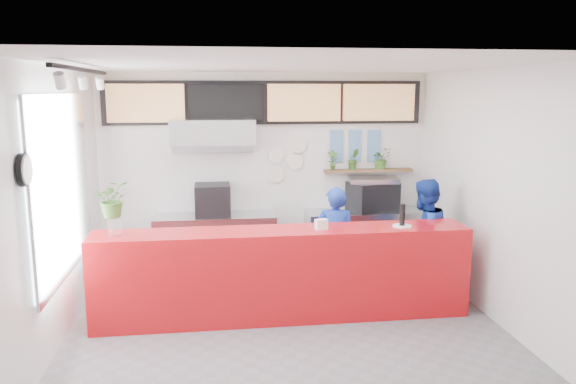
% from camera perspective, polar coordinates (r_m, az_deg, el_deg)
% --- Properties ---
extents(floor, '(5.00, 5.00, 0.00)m').
position_cam_1_polar(floor, '(6.68, -0.04, -13.88)').
color(floor, slate).
rests_on(floor, ground).
extents(ceiling, '(5.00, 5.00, 0.00)m').
position_cam_1_polar(ceiling, '(6.10, -0.05, 12.78)').
color(ceiling, silver).
extents(wall_back, '(5.00, 0.00, 5.00)m').
position_cam_1_polar(wall_back, '(8.66, -2.26, 2.11)').
color(wall_back, white).
rests_on(wall_back, ground).
extents(wall_left, '(0.00, 5.00, 5.00)m').
position_cam_1_polar(wall_left, '(6.39, -22.87, -1.68)').
color(wall_left, white).
rests_on(wall_left, ground).
extents(wall_right, '(0.00, 5.00, 5.00)m').
position_cam_1_polar(wall_right, '(7.00, 20.69, -0.55)').
color(wall_right, white).
rests_on(wall_right, ground).
extents(service_counter, '(4.50, 0.60, 1.10)m').
position_cam_1_polar(service_counter, '(6.85, -0.50, -8.32)').
color(service_counter, '#B60D12').
rests_on(service_counter, ground).
extents(cream_band, '(5.00, 0.02, 0.80)m').
position_cam_1_polar(cream_band, '(8.57, -2.30, 9.40)').
color(cream_band, beige).
rests_on(cream_band, wall_back).
extents(prep_bench, '(1.80, 0.60, 0.90)m').
position_cam_1_polar(prep_bench, '(8.55, -7.38, -5.28)').
color(prep_bench, '#B2B5BA').
rests_on(prep_bench, ground).
extents(panini_oven, '(0.52, 0.52, 0.46)m').
position_cam_1_polar(panini_oven, '(8.39, -7.66, -0.80)').
color(panini_oven, black).
rests_on(panini_oven, prep_bench).
extents(extraction_hood, '(1.20, 0.70, 0.35)m').
position_cam_1_polar(extraction_hood, '(8.21, -7.65, 6.13)').
color(extraction_hood, '#B2B5BA').
rests_on(extraction_hood, ceiling).
extents(hood_lip, '(1.20, 0.69, 0.31)m').
position_cam_1_polar(hood_lip, '(8.22, -7.62, 4.74)').
color(hood_lip, '#B2B5BA').
rests_on(hood_lip, ceiling).
extents(right_bench, '(1.80, 0.60, 0.90)m').
position_cam_1_polar(right_bench, '(8.86, 7.72, -4.74)').
color(right_bench, '#B2B5BA').
rests_on(right_bench, ground).
extents(espresso_machine, '(0.81, 0.68, 0.45)m').
position_cam_1_polar(espresso_machine, '(8.74, 8.60, -0.44)').
color(espresso_machine, black).
rests_on(espresso_machine, right_bench).
extents(espresso_tray, '(0.79, 0.59, 0.07)m').
position_cam_1_polar(espresso_tray, '(8.69, 8.64, 1.25)').
color(espresso_tray, '#B6BABE').
rests_on(espresso_tray, espresso_machine).
extents(herb_shelf, '(1.40, 0.18, 0.04)m').
position_cam_1_polar(herb_shelf, '(8.86, 8.17, 2.19)').
color(herb_shelf, brown).
rests_on(herb_shelf, wall_back).
extents(menu_board_far_left, '(1.10, 0.10, 0.55)m').
position_cam_1_polar(menu_board_far_left, '(8.47, -14.24, 8.74)').
color(menu_board_far_left, tan).
rests_on(menu_board_far_left, wall_back).
extents(menu_board_mid_left, '(1.10, 0.10, 0.55)m').
position_cam_1_polar(menu_board_mid_left, '(8.42, -6.28, 8.99)').
color(menu_board_mid_left, black).
rests_on(menu_board_mid_left, wall_back).
extents(menu_board_mid_right, '(1.10, 0.10, 0.55)m').
position_cam_1_polar(menu_board_mid_right, '(8.53, 1.63, 9.06)').
color(menu_board_mid_right, tan).
rests_on(menu_board_mid_right, wall_back).
extents(menu_board_far_right, '(1.10, 0.10, 0.55)m').
position_cam_1_polar(menu_board_far_right, '(8.79, 9.20, 8.97)').
color(menu_board_far_right, tan).
rests_on(menu_board_far_right, wall_back).
extents(soffit, '(4.80, 0.04, 0.65)m').
position_cam_1_polar(soffit, '(8.54, -2.28, 9.06)').
color(soffit, black).
rests_on(soffit, wall_back).
extents(window_pane, '(0.04, 2.20, 1.90)m').
position_cam_1_polar(window_pane, '(6.63, -22.08, 0.55)').
color(window_pane, silver).
rests_on(window_pane, wall_left).
extents(window_frame, '(0.03, 2.30, 2.00)m').
position_cam_1_polar(window_frame, '(6.63, -21.92, 0.55)').
color(window_frame, '#B2B5BA').
rests_on(window_frame, wall_left).
extents(wall_clock_rim, '(0.05, 0.30, 0.30)m').
position_cam_1_polar(wall_clock_rim, '(5.44, -25.29, 2.04)').
color(wall_clock_rim, black).
rests_on(wall_clock_rim, wall_left).
extents(wall_clock_face, '(0.02, 0.26, 0.26)m').
position_cam_1_polar(wall_clock_face, '(5.43, -24.99, 2.05)').
color(wall_clock_face, white).
rests_on(wall_clock_face, wall_left).
extents(track_rail, '(0.05, 2.40, 0.04)m').
position_cam_1_polar(track_rail, '(6.17, -20.17, 11.57)').
color(track_rail, black).
rests_on(track_rail, ceiling).
extents(dec_plate_a, '(0.24, 0.03, 0.24)m').
position_cam_1_polar(dec_plate_a, '(8.62, -1.25, 3.74)').
color(dec_plate_a, silver).
rests_on(dec_plate_a, wall_back).
extents(dec_plate_b, '(0.24, 0.03, 0.24)m').
position_cam_1_polar(dec_plate_b, '(8.67, 0.72, 3.12)').
color(dec_plate_b, silver).
rests_on(dec_plate_b, wall_back).
extents(dec_plate_c, '(0.24, 0.03, 0.24)m').
position_cam_1_polar(dec_plate_c, '(8.66, -1.25, 1.77)').
color(dec_plate_c, silver).
rests_on(dec_plate_c, wall_back).
extents(dec_plate_d, '(0.24, 0.03, 0.24)m').
position_cam_1_polar(dec_plate_d, '(8.65, 1.05, 4.77)').
color(dec_plate_d, silver).
rests_on(dec_plate_d, wall_back).
extents(photo_frame_a, '(0.20, 0.02, 0.25)m').
position_cam_1_polar(photo_frame_a, '(8.76, 4.95, 5.46)').
color(photo_frame_a, '#598CBF').
rests_on(photo_frame_a, wall_back).
extents(photo_frame_b, '(0.20, 0.02, 0.25)m').
position_cam_1_polar(photo_frame_b, '(8.83, 6.85, 5.46)').
color(photo_frame_b, '#598CBF').
rests_on(photo_frame_b, wall_back).
extents(photo_frame_c, '(0.20, 0.02, 0.25)m').
position_cam_1_polar(photo_frame_c, '(8.91, 8.73, 5.46)').
color(photo_frame_c, '#598CBF').
rests_on(photo_frame_c, wall_back).
extents(photo_frame_d, '(0.20, 0.02, 0.25)m').
position_cam_1_polar(photo_frame_d, '(8.78, 4.92, 3.83)').
color(photo_frame_d, '#598CBF').
rests_on(photo_frame_d, wall_back).
extents(photo_frame_e, '(0.20, 0.02, 0.25)m').
position_cam_1_polar(photo_frame_e, '(8.85, 6.82, 3.85)').
color(photo_frame_e, '#598CBF').
rests_on(photo_frame_e, wall_back).
extents(photo_frame_f, '(0.20, 0.02, 0.25)m').
position_cam_1_polar(photo_frame_f, '(8.93, 8.69, 3.86)').
color(photo_frame_f, '#598CBF').
rests_on(photo_frame_f, wall_back).
extents(staff_center, '(0.62, 0.49, 1.50)m').
position_cam_1_polar(staff_center, '(7.48, 4.80, -5.12)').
color(staff_center, navy).
rests_on(staff_center, ground).
extents(staff_right, '(0.97, 0.92, 1.58)m').
position_cam_1_polar(staff_right, '(7.76, 13.57, -4.51)').
color(staff_right, navy).
rests_on(staff_right, ground).
extents(herb_a, '(0.17, 0.12, 0.31)m').
position_cam_1_polar(herb_a, '(8.70, 4.53, 3.27)').
color(herb_a, '#386824').
rests_on(herb_a, herb_shelf).
extents(herb_b, '(0.20, 0.17, 0.33)m').
position_cam_1_polar(herb_b, '(8.77, 6.67, 3.37)').
color(herb_b, '#386824').
rests_on(herb_b, herb_shelf).
extents(herb_c, '(0.37, 0.34, 0.33)m').
position_cam_1_polar(herb_c, '(8.89, 9.43, 3.41)').
color(herb_c, '#386824').
rests_on(herb_c, herb_shelf).
extents(glass_vase, '(0.16, 0.16, 0.19)m').
position_cam_1_polar(glass_vase, '(6.68, -17.20, -3.50)').
color(glass_vase, white).
rests_on(glass_vase, service_counter).
extents(basil_vase, '(0.46, 0.43, 0.42)m').
position_cam_1_polar(basil_vase, '(6.61, -17.36, -0.68)').
color(basil_vase, '#386824').
rests_on(basil_vase, glass_vase).
extents(napkin_holder, '(0.16, 0.12, 0.12)m').
position_cam_1_polar(napkin_holder, '(6.70, 3.39, -3.31)').
color(napkin_holder, white).
rests_on(napkin_holder, service_counter).
extents(white_plate, '(0.26, 0.26, 0.02)m').
position_cam_1_polar(white_plate, '(6.97, 11.50, -3.40)').
color(white_plate, white).
rests_on(white_plate, service_counter).
extents(pepper_mill, '(0.08, 0.08, 0.26)m').
position_cam_1_polar(pepper_mill, '(6.94, 11.54, -2.29)').
color(pepper_mill, black).
rests_on(pepper_mill, white_plate).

